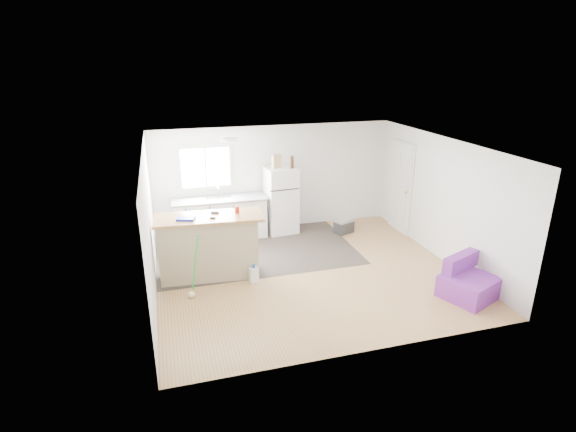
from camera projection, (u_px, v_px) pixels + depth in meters
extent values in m
cube|color=olive|center=(308.00, 273.00, 8.44)|extent=(5.50, 5.00, 0.01)
cube|color=white|center=(310.00, 146.00, 7.63)|extent=(5.50, 5.00, 0.01)
cube|color=white|center=(274.00, 178.00, 10.30)|extent=(5.50, 0.01, 2.40)
cube|color=white|center=(371.00, 273.00, 5.78)|extent=(5.50, 0.01, 2.40)
cube|color=white|center=(149.00, 227.00, 7.32)|extent=(0.01, 5.00, 2.40)
cube|color=white|center=(443.00, 199.00, 8.75)|extent=(0.01, 5.00, 2.40)
cube|color=#2E2722|center=(256.00, 250.00, 9.39)|extent=(4.05, 2.50, 0.00)
cube|color=white|center=(206.00, 167.00, 9.77)|extent=(1.18, 0.04, 0.98)
cube|color=white|center=(206.00, 168.00, 9.75)|extent=(1.05, 0.01, 0.85)
cube|color=white|center=(206.00, 168.00, 9.75)|extent=(0.03, 0.02, 0.85)
cube|color=white|center=(401.00, 188.00, 10.21)|extent=(0.05, 0.82, 2.03)
cube|color=white|center=(401.00, 187.00, 10.21)|extent=(0.03, 0.92, 2.10)
sphere|color=gold|center=(406.00, 192.00, 9.91)|extent=(0.07, 0.07, 0.07)
cylinder|color=white|center=(229.00, 140.00, 8.42)|extent=(0.30, 0.30, 0.07)
cube|color=white|center=(220.00, 219.00, 9.93)|extent=(2.01, 0.65, 0.88)
cube|color=slate|center=(219.00, 199.00, 9.77)|extent=(2.07, 0.69, 0.04)
cube|color=silver|center=(220.00, 200.00, 9.74)|extent=(0.56, 0.43, 0.06)
cube|color=tan|center=(209.00, 248.00, 8.13)|extent=(1.77, 0.75, 1.12)
cube|color=#A87948|center=(209.00, 218.00, 7.94)|extent=(1.95, 0.87, 0.05)
cube|color=white|center=(281.00, 200.00, 10.17)|extent=(0.72, 0.68, 1.51)
cube|color=black|center=(285.00, 190.00, 9.77)|extent=(0.67, 0.07, 0.02)
cube|color=silver|center=(273.00, 182.00, 9.63)|extent=(0.03, 0.02, 0.27)
cube|color=silver|center=(273.00, 211.00, 9.85)|extent=(0.03, 0.02, 0.53)
cube|color=#2E2E30|center=(344.00, 227.00, 10.30)|extent=(0.49, 0.41, 0.28)
cube|color=gray|center=(344.00, 220.00, 10.24)|extent=(0.51, 0.43, 0.06)
cube|color=purple|center=(469.00, 287.00, 7.52)|extent=(1.03, 1.01, 0.38)
cube|color=purple|center=(461.00, 262.00, 7.66)|extent=(0.82, 0.48, 0.28)
cube|color=white|center=(254.00, 275.00, 8.04)|extent=(0.17, 0.14, 0.28)
cylinder|color=blue|center=(254.00, 266.00, 7.99)|extent=(0.07, 0.07, 0.05)
cylinder|color=green|center=(195.00, 263.00, 7.50)|extent=(0.18, 0.27, 1.10)
sphere|color=beige|center=(192.00, 294.00, 7.55)|extent=(0.13, 0.13, 0.13)
cylinder|color=red|center=(237.00, 210.00, 8.09)|extent=(0.10, 0.10, 0.12)
cube|color=#121BAE|center=(186.00, 218.00, 7.77)|extent=(0.35, 0.30, 0.04)
cube|color=black|center=(215.00, 212.00, 8.08)|extent=(0.15, 0.10, 0.03)
cube|color=black|center=(213.00, 218.00, 7.82)|extent=(0.11, 0.06, 0.03)
cube|color=tan|center=(276.00, 161.00, 9.82)|extent=(0.22, 0.15, 0.30)
cylinder|color=#3C200A|center=(292.00, 163.00, 9.83)|extent=(0.08, 0.08, 0.25)
cylinder|color=#3C200A|center=(292.00, 162.00, 9.92)|extent=(0.08, 0.08, 0.25)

